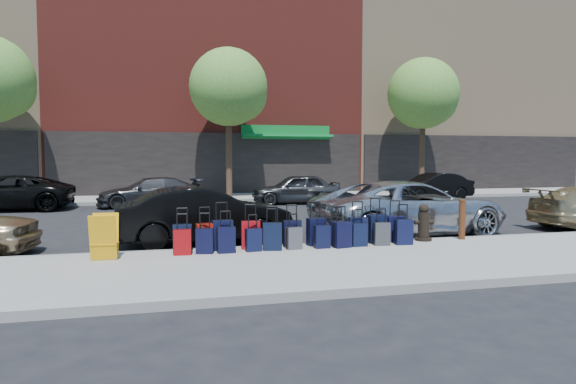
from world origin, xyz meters
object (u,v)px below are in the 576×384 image
object	(u,v)px
car_far_1	(150,192)
suitcase_front_5	(292,233)
car_near_1	(205,215)
display_rack	(104,237)
car_near_2	(410,208)
fire_hydrant	(424,224)
bollard	(462,219)
tree_right	(425,96)
car_far_3	(432,187)
tree_center	(231,89)
car_far_0	(6,193)
car_far_2	(296,189)

from	to	relation	value
car_far_1	suitcase_front_5	bearing A→B (deg)	8.40
car_near_1	car_far_1	bearing A→B (deg)	2.81
display_rack	car_near_2	world-z (taller)	car_near_2
car_near_1	car_far_1	world-z (taller)	car_near_1
fire_hydrant	bollard	world-z (taller)	bollard
car_near_1	car_near_2	world-z (taller)	car_near_2
tree_right	bollard	bearing A→B (deg)	-115.81
display_rack	car_far_3	size ratio (longest dim) A/B	0.22
tree_center	bollard	size ratio (longest dim) A/B	7.58
fire_hydrant	car_far_1	xyz separation A→B (m)	(-6.48, 11.57, 0.07)
display_rack	suitcase_front_5	bearing A→B (deg)	10.32
bollard	car_far_3	world-z (taller)	car_far_3
car_far_0	car_far_2	distance (m)	11.90
bollard	car_far_3	distance (m)	13.05
tree_right	bollard	xyz separation A→B (m)	(-6.92, -14.31, -4.77)
tree_center	car_far_2	xyz separation A→B (m)	(2.50, -2.88, -4.73)
display_rack	car_near_1	xyz separation A→B (m)	(2.13, 2.22, 0.12)
tree_center	car_far_1	bearing A→B (deg)	-145.49
tree_center	suitcase_front_5	xyz separation A→B (m)	(-0.67, -14.29, -4.97)
car_far_2	car_near_1	bearing A→B (deg)	-23.53
fire_hydrant	car_far_3	world-z (taller)	car_far_3
display_rack	car_far_1	size ratio (longest dim) A/B	0.20
display_rack	car_far_0	xyz separation A→B (m)	(-4.83, 11.89, 0.11)
tree_right	car_near_1	xyz separation A→B (m)	(-12.94, -12.53, -4.71)
display_rack	fire_hydrant	bearing A→B (deg)	7.52
bollard	car_far_0	size ratio (longest dim) A/B	0.19
car_far_1	car_far_3	distance (m)	13.37
tree_center	tree_right	bearing A→B (deg)	0.00
tree_center	bollard	distance (m)	15.50
tree_center	car_near_1	world-z (taller)	tree_center
tree_right	car_far_3	distance (m)	5.54
car_near_1	car_far_1	xyz separation A→B (m)	(-1.46, 9.85, -0.08)
car_far_2	suitcase_front_5	bearing A→B (deg)	-11.96
tree_center	suitcase_front_5	distance (m)	15.14
car_near_2	tree_right	bearing A→B (deg)	-37.97
car_far_0	car_far_2	bearing A→B (deg)	91.94
car_far_0	car_far_3	world-z (taller)	car_far_0
fire_hydrant	display_rack	world-z (taller)	display_rack
car_near_2	car_far_3	bearing A→B (deg)	-40.20
car_far_0	fire_hydrant	bearing A→B (deg)	48.48
bollard	car_far_1	world-z (taller)	car_far_1
fire_hydrant	car_far_2	distance (m)	11.37
fire_hydrant	car_far_0	world-z (taller)	car_far_0
fire_hydrant	car_far_1	distance (m)	13.26
display_rack	car_near_1	bearing A→B (deg)	49.67
fire_hydrant	car_far_0	size ratio (longest dim) A/B	0.18
display_rack	car_far_3	distance (m)	18.53
car_near_1	car_far_1	size ratio (longest dim) A/B	0.99
bollard	car_near_1	distance (m)	6.28
suitcase_front_5	car_far_3	size ratio (longest dim) A/B	0.23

